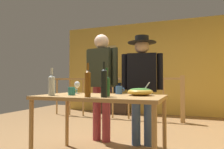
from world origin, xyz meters
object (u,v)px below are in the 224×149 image
at_px(framed_picture, 109,54).
at_px(serving_table, 100,101).
at_px(wine_glass, 77,85).
at_px(wine_bottle_dark, 104,82).
at_px(wine_bottle_clear, 52,84).
at_px(wine_bottle_green, 107,85).
at_px(tv_console, 114,105).
at_px(person_standing_right, 142,80).
at_px(stair_railing, 130,93).
at_px(mug_teal, 72,91).
at_px(mug_blue, 119,90).
at_px(flat_screen_tv, 113,88).
at_px(wine_bottle_amber, 88,83).
at_px(salad_bowl, 140,91).
at_px(person_standing_left, 102,77).

height_order(framed_picture, serving_table, framed_picture).
relative_size(wine_glass, wine_bottle_dark, 0.45).
bearing_deg(wine_bottle_clear, framed_picture, 102.23).
relative_size(framed_picture, wine_bottle_green, 1.63).
distance_m(framed_picture, tv_console, 1.59).
bearing_deg(wine_bottle_clear, person_standing_right, 49.18).
bearing_deg(framed_picture, wine_bottle_clear, -77.77).
xyz_separation_m(stair_railing, mug_teal, (0.09, -2.84, 0.17)).
relative_size(mug_teal, mug_blue, 0.99).
bearing_deg(tv_console, framed_picture, 132.75).
bearing_deg(flat_screen_tv, framed_picture, 129.87).
height_order(wine_bottle_amber, mug_teal, wine_bottle_amber).
distance_m(serving_table, person_standing_right, 0.88).
bearing_deg(wine_bottle_clear, mug_teal, 33.55).
height_order(flat_screen_tv, mug_blue, flat_screen_tv).
distance_m(framed_picture, wine_bottle_dark, 4.41).
distance_m(salad_bowl, person_standing_right, 0.66).
relative_size(stair_railing, wine_bottle_clear, 10.59).
relative_size(flat_screen_tv, serving_table, 0.32).
bearing_deg(wine_bottle_dark, mug_teal, 161.70).
distance_m(framed_picture, wine_bottle_green, 4.29).
bearing_deg(tv_console, mug_blue, -68.33).
height_order(serving_table, mug_blue, mug_blue).
bearing_deg(wine_bottle_amber, wine_bottle_clear, 172.02).
height_order(wine_bottle_dark, mug_blue, wine_bottle_dark).
bearing_deg(framed_picture, person_standing_left, -70.33).
xyz_separation_m(framed_picture, mug_teal, (1.06, -3.87, -0.96)).
bearing_deg(wine_bottle_amber, serving_table, 86.84).
xyz_separation_m(tv_console, person_standing_right, (1.46, -2.71, 0.72)).
distance_m(wine_bottle_dark, mug_teal, 0.53).
height_order(wine_bottle_green, wine_bottle_dark, wine_bottle_dark).
distance_m(serving_table, salad_bowl, 0.49).
height_order(wine_bottle_green, person_standing_right, person_standing_right).
relative_size(framed_picture, stair_railing, 0.15).
height_order(tv_console, serving_table, serving_table).
bearing_deg(wine_bottle_green, person_standing_left, 117.08).
relative_size(wine_bottle_clear, mug_teal, 2.73).
relative_size(serving_table, wine_bottle_amber, 4.05).
bearing_deg(framed_picture, stair_railing, -46.54).
height_order(framed_picture, mug_teal, framed_picture).
relative_size(framed_picture, wine_bottle_dark, 1.38).
bearing_deg(person_standing_right, framed_picture, -69.95).
distance_m(tv_console, person_standing_right, 3.16).
bearing_deg(stair_railing, flat_screen_tv, 134.97).
distance_m(wine_glass, person_standing_right, 0.96).
height_order(wine_bottle_clear, wine_bottle_dark, wine_bottle_dark).
bearing_deg(mug_blue, framed_picture, 113.82).
xyz_separation_m(serving_table, wine_bottle_amber, (-0.02, -0.29, 0.22)).
distance_m(flat_screen_tv, wine_glass, 3.34).
bearing_deg(flat_screen_tv, person_standing_right, -61.41).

